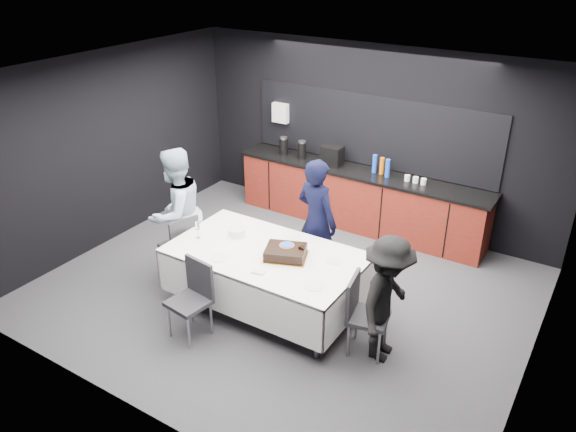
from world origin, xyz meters
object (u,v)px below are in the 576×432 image
object	(u,v)px
person_right	(387,300)
person_center	(317,221)
party_table	(266,262)
champagne_flute	(197,227)
chair_near	(193,293)
plate_stack	(237,232)
chair_right	(362,309)
chair_left	(181,243)
cake_assembly	(286,252)
person_left	(176,213)

from	to	relation	value
person_right	person_center	bearing A→B (deg)	52.59
party_table	champagne_flute	xyz separation A→B (m)	(-0.91, -0.16, 0.30)
chair_near	person_right	size ratio (longest dim) A/B	0.63
plate_stack	champagne_flute	world-z (taller)	champagne_flute
person_center	chair_near	bearing A→B (deg)	84.16
chair_right	person_center	bearing A→B (deg)	138.37
party_table	person_center	size ratio (longest dim) A/B	1.35
chair_left	person_center	bearing A→B (deg)	32.12
cake_assembly	plate_stack	world-z (taller)	cake_assembly
chair_right	person_left	size ratio (longest dim) A/B	0.52
cake_assembly	chair_left	bearing A→B (deg)	-177.15
chair_near	person_center	distance (m)	1.89
chair_left	chair_right	world-z (taller)	same
party_table	plate_stack	xyz separation A→B (m)	(-0.54, 0.14, 0.19)
person_center	person_right	xyz separation A→B (m)	(1.40, -0.98, -0.12)
champagne_flute	plate_stack	bearing A→B (deg)	38.96
chair_left	chair_near	xyz separation A→B (m)	(0.90, -0.81, 0.00)
chair_left	person_left	size ratio (longest dim) A/B	0.52
chair_right	person_center	size ratio (longest dim) A/B	0.54
cake_assembly	chair_near	distance (m)	1.16
cake_assembly	person_left	distance (m)	1.73
party_table	chair_right	size ratio (longest dim) A/B	2.51
party_table	chair_right	distance (m)	1.35
cake_assembly	plate_stack	distance (m)	0.81
champagne_flute	cake_assembly	bearing A→B (deg)	8.97
cake_assembly	chair_near	bearing A→B (deg)	-127.30
cake_assembly	person_center	world-z (taller)	person_center
person_left	plate_stack	bearing A→B (deg)	98.25
cake_assembly	person_left	world-z (taller)	person_left
plate_stack	champagne_flute	distance (m)	0.49
party_table	person_right	size ratio (longest dim) A/B	1.58
chair_near	person_center	size ratio (longest dim) A/B	0.54
person_left	party_table	bearing A→B (deg)	90.78
chair_right	person_center	world-z (taller)	person_center
party_table	person_right	bearing A→B (deg)	-2.90
person_left	person_center	bearing A→B (deg)	119.89
cake_assembly	person_center	size ratio (longest dim) A/B	0.36
chair_right	person_left	world-z (taller)	person_left
chair_near	person_center	xyz separation A→B (m)	(0.60, 1.76, 0.32)
chair_near	person_right	world-z (taller)	person_right
chair_right	chair_near	distance (m)	1.90
party_table	plate_stack	distance (m)	0.59
chair_left	chair_near	size ratio (longest dim) A/B	1.00
plate_stack	chair_near	bearing A→B (deg)	-82.85
champagne_flute	chair_left	distance (m)	0.58
chair_right	chair_near	xyz separation A→B (m)	(-1.75, -0.74, 0.00)
party_table	cake_assembly	xyz separation A→B (m)	(0.26, 0.03, 0.20)
champagne_flute	chair_right	world-z (taller)	champagne_flute
chair_left	person_right	bearing A→B (deg)	-0.59
plate_stack	champagne_flute	xyz separation A→B (m)	(-0.37, -0.30, 0.11)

